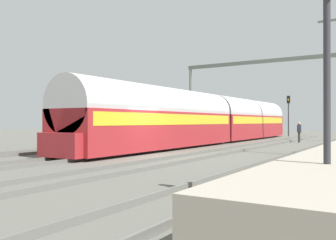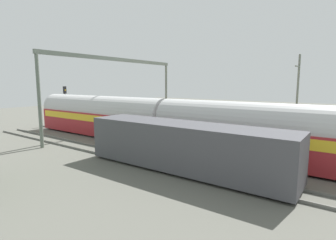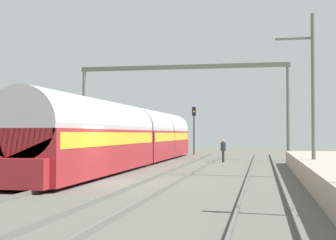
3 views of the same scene
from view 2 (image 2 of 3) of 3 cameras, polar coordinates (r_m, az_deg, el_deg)
ground at (r=20.32m, az=32.25°, el=-8.21°), size 120.00×120.00×0.00m
track_far_west at (r=14.07m, az=30.41°, el=-14.62°), size 1.52×60.00×0.16m
track_west at (r=18.20m, az=31.80°, el=-9.69°), size 1.51×60.00×0.16m
platform at (r=30.51m, az=29.89°, el=-2.14°), size 4.40×28.00×0.90m
passenger_train at (r=21.92m, az=-0.56°, el=-0.60°), size 2.93×32.85×3.82m
freight_car at (r=15.93m, az=3.38°, el=-5.69°), size 2.80×13.00×2.70m
person_crossing at (r=29.24m, az=-0.57°, el=-0.33°), size 0.40×0.47×1.73m
railway_signal_far at (r=35.73m, az=-21.26°, el=3.99°), size 0.36×0.30×4.85m
catenary_gantry at (r=28.53m, az=-10.78°, el=9.26°), size 17.51×0.28×7.86m
catenary_pole_east_mid at (r=28.98m, az=26.08°, el=5.00°), size 1.90×0.20×8.00m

